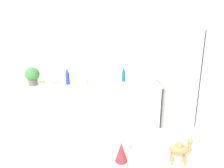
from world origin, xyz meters
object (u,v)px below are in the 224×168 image
(back_bottle_3, at_px, (86,74))
(wise_man_figurine_blue, at_px, (121,150))
(back_bottle_0, at_px, (72,75))
(back_bottle_1, at_px, (124,74))
(back_bottle_2, at_px, (67,76))
(camel_figurine, at_px, (180,149))
(refrigerator, at_px, (188,83))
(potted_plant, at_px, (32,75))
(paper_towel_roll, at_px, (49,78))

(back_bottle_3, relative_size, wise_man_figurine_blue, 1.88)
(back_bottle_0, relative_size, back_bottle_1, 1.31)
(back_bottle_1, distance_m, back_bottle_3, 0.62)
(back_bottle_0, bearing_deg, back_bottle_3, 14.59)
(back_bottle_0, height_order, back_bottle_2, back_bottle_0)
(camel_figurine, bearing_deg, back_bottle_2, 111.21)
(back_bottle_1, bearing_deg, wise_man_figurine_blue, -100.04)
(back_bottle_3, xyz_separation_m, camel_figurine, (0.55, -2.13, 0.04))
(refrigerator, height_order, potted_plant, refrigerator)
(refrigerator, relative_size, wise_man_figurine_blue, 10.72)
(back_bottle_3, bearing_deg, back_bottle_0, -165.41)
(wise_man_figurine_blue, bearing_deg, camel_figurine, -9.66)
(potted_plant, distance_m, back_bottle_0, 0.59)
(refrigerator, distance_m, back_bottle_2, 1.95)
(refrigerator, relative_size, back_bottle_3, 5.70)
(back_bottle_2, xyz_separation_m, camel_figurine, (0.82, -2.12, 0.06))
(back_bottle_2, height_order, camel_figurine, back_bottle_2)
(back_bottle_0, relative_size, back_bottle_3, 1.04)
(refrigerator, height_order, back_bottle_2, refrigerator)
(paper_towel_roll, height_order, back_bottle_0, back_bottle_0)
(back_bottle_0, height_order, wise_man_figurine_blue, back_bottle_0)
(refrigerator, xyz_separation_m, back_bottle_3, (-1.67, 0.04, 0.18))
(refrigerator, relative_size, back_bottle_2, 6.59)
(paper_towel_roll, bearing_deg, back_bottle_1, 3.59)
(paper_towel_roll, relative_size, back_bottle_3, 0.72)
(back_bottle_0, bearing_deg, camel_figurine, -70.11)
(back_bottle_0, bearing_deg, potted_plant, 174.23)
(camel_figurine, bearing_deg, potted_plant, 122.10)
(paper_towel_roll, distance_m, camel_figurine, 2.40)
(back_bottle_1, xyz_separation_m, wise_man_figurine_blue, (-0.38, -2.15, 0.05))
(potted_plant, distance_m, back_bottle_3, 0.80)
(potted_plant, bearing_deg, back_bottle_1, 2.76)
(refrigerator, relative_size, potted_plant, 6.42)
(back_bottle_2, xyz_separation_m, wise_man_figurine_blue, (0.51, -2.07, 0.04))
(back_bottle_2, bearing_deg, camel_figurine, -68.79)
(potted_plant, bearing_deg, paper_towel_roll, -1.37)
(refrigerator, height_order, back_bottle_0, refrigerator)
(camel_figurine, bearing_deg, back_bottle_1, 88.31)
(wise_man_figurine_blue, bearing_deg, back_bottle_1, 79.96)
(back_bottle_1, bearing_deg, paper_towel_roll, -176.41)
(refrigerator, xyz_separation_m, wise_man_figurine_blue, (-1.44, -2.04, 0.20))
(refrigerator, distance_m, back_bottle_0, 1.88)
(paper_towel_roll, bearing_deg, refrigerator, -1.09)
(back_bottle_0, bearing_deg, wise_man_figurine_blue, -77.84)
(back_bottle_1, xyz_separation_m, camel_figurine, (-0.07, -2.21, 0.07))
(back_bottle_1, height_order, wise_man_figurine_blue, wise_man_figurine_blue)
(back_bottle_3, distance_m, camel_figurine, 2.20)
(refrigerator, relative_size, camel_figurine, 11.21)
(potted_plant, distance_m, back_bottle_1, 1.41)
(back_bottle_3, bearing_deg, back_bottle_2, -177.48)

